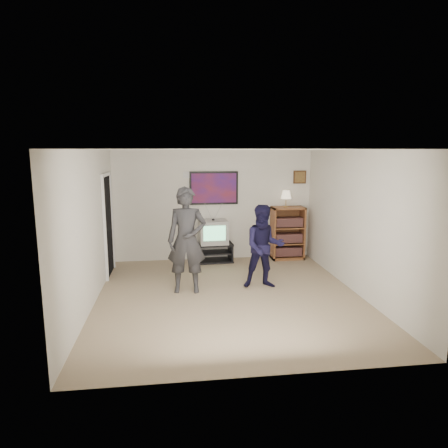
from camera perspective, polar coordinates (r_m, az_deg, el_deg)
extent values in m
cube|color=#947A5E|center=(7.00, 0.76, -10.32)|extent=(4.50, 5.00, 0.01)
cube|color=white|center=(6.55, 0.81, 10.59)|extent=(4.50, 5.00, 0.01)
cube|color=silver|center=(9.11, -1.46, 2.67)|extent=(4.50, 0.01, 2.50)
cube|color=silver|center=(6.73, -18.55, -0.66)|extent=(0.01, 5.00, 2.50)
cube|color=silver|center=(7.33, 18.48, 0.21)|extent=(0.01, 5.00, 2.50)
cube|color=black|center=(9.00, -1.54, -2.89)|extent=(0.88, 0.53, 0.04)
cube|color=black|center=(9.10, -1.53, -5.27)|extent=(0.88, 0.53, 0.04)
cube|color=black|center=(9.02, -4.05, -4.16)|extent=(0.07, 0.46, 0.43)
cube|color=black|center=(9.09, 0.97, -4.00)|extent=(0.07, 0.46, 0.43)
imported|color=#29292B|center=(7.03, -5.34, -2.32)|extent=(0.72, 0.51, 1.87)
imported|color=black|center=(7.29, 5.74, -3.24)|extent=(0.78, 0.63, 1.53)
cube|color=white|center=(7.16, -5.40, 0.65)|extent=(0.03, 0.11, 0.03)
cube|color=white|center=(7.39, 5.02, -0.48)|extent=(0.05, 0.12, 0.03)
cube|color=black|center=(9.04, -1.45, 5.16)|extent=(1.10, 0.03, 0.75)
cube|color=white|center=(8.99, -4.98, 7.01)|extent=(0.28, 0.02, 0.14)
cube|color=#341A10|center=(9.45, 10.77, 6.61)|extent=(0.30, 0.03, 0.30)
cube|color=black|center=(8.32, -16.28, -0.25)|extent=(0.03, 0.85, 2.00)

